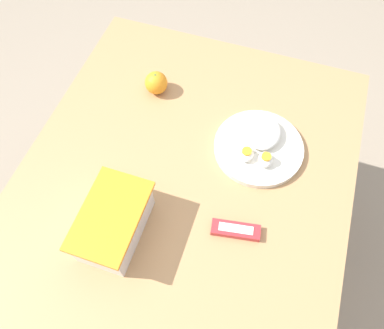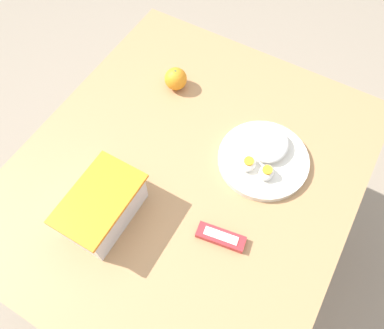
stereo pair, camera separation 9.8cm
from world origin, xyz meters
name	(u,v)px [view 1 (the left image)]	position (x,y,z in m)	size (l,w,h in m)	color
ground_plane	(189,248)	(0.00, 0.00, 0.00)	(10.00, 10.00, 0.00)	gray
table	(187,185)	(0.00, 0.00, 0.62)	(1.01, 0.88, 0.70)	#AD7F51
food_container	(115,224)	(-0.21, 0.11, 0.75)	(0.21, 0.13, 0.11)	white
orange_fruit	(156,83)	(0.24, 0.18, 0.74)	(0.07, 0.07, 0.07)	orange
rice_plate	(259,144)	(0.13, -0.17, 0.72)	(0.25, 0.25, 0.05)	silver
candy_bar	(236,230)	(-0.12, -0.17, 0.71)	(0.06, 0.12, 0.02)	#B7282D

